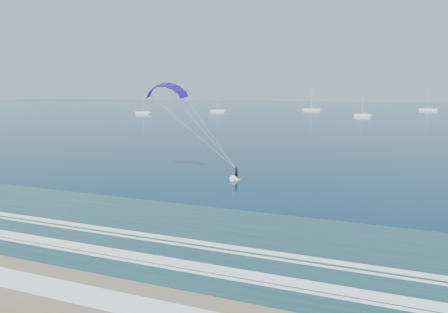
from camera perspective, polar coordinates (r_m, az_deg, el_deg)
ground at (r=27.52m, az=-21.22°, el=-17.09°), size 900.00×900.00×0.00m
kitesurfer_rig at (r=53.02m, az=-3.50°, el=4.29°), size 13.11×6.13×14.06m
sailboat_0 at (r=215.13m, az=-11.49°, el=6.17°), size 8.11×2.40×11.11m
sailboat_1 at (r=231.26m, az=-0.91°, el=6.57°), size 8.30×2.40×11.45m
sailboat_2 at (r=252.04m, az=12.37°, el=6.59°), size 10.31×2.40×13.68m
sailboat_3 at (r=199.72m, az=19.13°, el=5.61°), size 7.08×2.40×10.05m
sailboat_4 at (r=276.40m, az=27.09°, el=6.01°), size 10.20×2.40×13.66m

